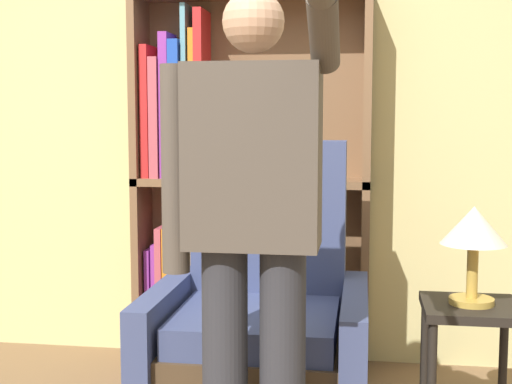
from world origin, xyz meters
name	(u,v)px	position (x,y,z in m)	size (l,w,h in m)	color
wall_back	(216,102)	(0.00, 2.03, 1.40)	(8.00, 0.06, 2.80)	#DBCC84
bookcase	(221,183)	(0.06, 1.87, 0.97)	(1.23, 0.28, 1.97)	brown
armchair	(260,343)	(0.39, 1.08, 0.38)	(0.88, 0.82, 1.22)	#4C3823
person_standing	(252,225)	(0.45, 0.42, 0.98)	(0.57, 0.78, 1.72)	#2D2D33
side_table	(470,334)	(1.23, 1.06, 0.46)	(0.38, 0.38, 0.58)	black
table_lamp	(474,232)	(1.23, 1.06, 0.87)	(0.26, 0.26, 0.39)	gold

